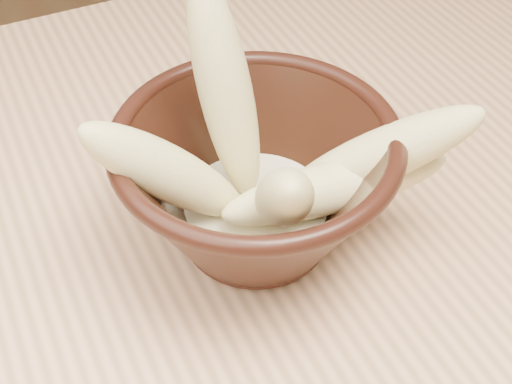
% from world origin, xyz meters
% --- Properties ---
extents(table, '(1.20, 0.80, 0.75)m').
position_xyz_m(table, '(0.00, 0.00, 0.67)').
color(table, '#DDA67A').
rests_on(table, ground).
extents(bowl, '(0.19, 0.19, 0.11)m').
position_xyz_m(bowl, '(-0.01, 0.02, 0.81)').
color(bowl, black).
rests_on(bowl, table).
extents(milk_puddle, '(0.11, 0.11, 0.02)m').
position_xyz_m(milk_puddle, '(-0.01, 0.02, 0.78)').
color(milk_puddle, beige).
rests_on(milk_puddle, bowl).
extents(banana_upright, '(0.05, 0.09, 0.17)m').
position_xyz_m(banana_upright, '(-0.01, 0.05, 0.87)').
color(banana_upright, '#C7BB75').
rests_on(banana_upright, bowl).
extents(banana_left, '(0.12, 0.05, 0.12)m').
position_xyz_m(banana_left, '(-0.06, 0.03, 0.84)').
color(banana_left, '#C7BB75').
rests_on(banana_left, bowl).
extents(banana_right, '(0.14, 0.10, 0.11)m').
position_xyz_m(banana_right, '(0.07, -0.01, 0.83)').
color(banana_right, '#C7BB75').
rests_on(banana_right, bowl).
extents(banana_across, '(0.17, 0.06, 0.05)m').
position_xyz_m(banana_across, '(0.04, -0.01, 0.81)').
color(banana_across, '#C7BB75').
rests_on(banana_across, bowl).
extents(banana_front, '(0.08, 0.11, 0.12)m').
position_xyz_m(banana_front, '(-0.01, -0.03, 0.84)').
color(banana_front, '#C7BB75').
rests_on(banana_front, bowl).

